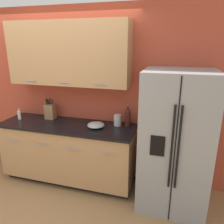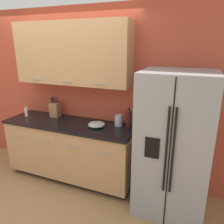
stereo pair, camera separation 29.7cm
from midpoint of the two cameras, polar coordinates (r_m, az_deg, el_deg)
ground_plane at (r=3.39m, az=-23.65°, el=-21.94°), size 14.00×14.00×0.00m
wall_back at (r=3.52m, az=-15.01°, el=7.15°), size 10.00×0.39×2.60m
counter_unit at (r=3.52m, az=-13.65°, el=-10.14°), size 2.03×0.64×0.93m
refrigerator at (r=2.85m, az=13.24°, el=-7.43°), size 0.84×0.80×1.78m
knife_block at (r=3.61m, az=-18.15°, el=0.15°), size 0.15×0.12×0.33m
wine_bottle at (r=3.12m, az=1.41°, el=-1.46°), size 0.08×0.08×0.28m
soap_dispenser at (r=3.77m, az=-25.18°, el=-0.73°), size 0.05×0.05×0.18m
steel_canister at (r=3.16m, az=-1.22°, el=-2.19°), size 0.11×0.11×0.18m
mixing_bowl at (r=3.12m, az=-6.96°, el=-3.45°), size 0.24×0.24×0.07m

